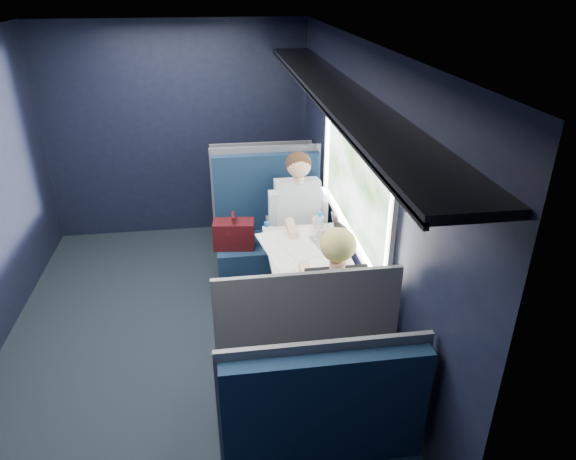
{
  "coord_description": "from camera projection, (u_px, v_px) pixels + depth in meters",
  "views": [
    {
      "loc": [
        0.41,
        -3.42,
        2.67
      ],
      "look_at": [
        0.9,
        0.0,
        0.95
      ],
      "focal_mm": 32.0,
      "sensor_mm": 36.0,
      "label": 1
    }
  ],
  "objects": [
    {
      "name": "table",
      "position": [
        305.0,
        262.0,
        4.01
      ],
      "size": [
        0.62,
        1.0,
        0.74
      ],
      "color": "#54565E",
      "rests_on": "ground"
    },
    {
      "name": "seat_row_front",
      "position": [
        261.0,
        202.0,
        5.69
      ],
      "size": [
        1.04,
        0.51,
        1.16
      ],
      "color": "#0B1B34",
      "rests_on": "ground"
    },
    {
      "name": "seat_bay_far",
      "position": [
        299.0,
        364.0,
        3.32
      ],
      "size": [
        1.04,
        0.62,
        1.26
      ],
      "color": "#0B1B34",
      "rests_on": "ground"
    },
    {
      "name": "man",
      "position": [
        299.0,
        217.0,
        4.61
      ],
      "size": [
        0.53,
        0.56,
        1.32
      ],
      "color": "black",
      "rests_on": "ground"
    },
    {
      "name": "laptop",
      "position": [
        334.0,
        237.0,
        4.09
      ],
      "size": [
        0.28,
        0.34,
        0.22
      ],
      "color": "silver",
      "rests_on": "table"
    },
    {
      "name": "cup",
      "position": [
        320.0,
        222.0,
        4.37
      ],
      "size": [
        0.07,
        0.07,
        0.09
      ],
      "primitive_type": "cylinder",
      "color": "white",
      "rests_on": "table"
    },
    {
      "name": "seat_bay_near",
      "position": [
        268.0,
        240.0,
        4.86
      ],
      "size": [
        1.05,
        0.62,
        1.26
      ],
      "color": "#0B1B34",
      "rests_on": "ground"
    },
    {
      "name": "ground",
      "position": [
        179.0,
        342.0,
        4.18
      ],
      "size": [
        2.8,
        4.2,
        0.01
      ],
      "primitive_type": "cube",
      "color": "black"
    },
    {
      "name": "papers",
      "position": [
        301.0,
        250.0,
        4.01
      ],
      "size": [
        0.67,
        0.86,
        0.01
      ],
      "primitive_type": "cube",
      "rotation": [
        0.0,
        0.0,
        0.2
      ],
      "color": "white",
      "rests_on": "table"
    },
    {
      "name": "bottle_small",
      "position": [
        320.0,
        225.0,
        4.2
      ],
      "size": [
        0.06,
        0.06,
        0.21
      ],
      "color": "silver",
      "rests_on": "table"
    },
    {
      "name": "woman",
      "position": [
        333.0,
        306.0,
        3.36
      ],
      "size": [
        0.53,
        0.56,
        1.32
      ],
      "color": "black",
      "rests_on": "ground"
    },
    {
      "name": "room_shell",
      "position": [
        162.0,
        169.0,
        3.52
      ],
      "size": [
        3.0,
        4.4,
        2.4
      ],
      "color": "black",
      "rests_on": "ground"
    }
  ]
}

